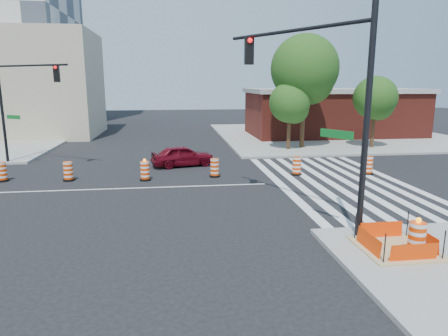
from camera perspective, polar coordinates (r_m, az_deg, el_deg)
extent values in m
plane|color=black|center=(20.41, -13.73, -2.85)|extent=(120.00, 120.00, 0.00)
cube|color=gray|center=(41.08, 15.11, 4.56)|extent=(22.00, 22.00, 0.15)
cube|color=silver|center=(21.01, 7.93, -2.18)|extent=(0.45, 13.50, 0.01)
cube|color=silver|center=(21.26, 10.27, -2.09)|extent=(0.45, 13.50, 0.01)
cube|color=silver|center=(21.55, 12.55, -1.99)|extent=(0.45, 13.50, 0.01)
cube|color=silver|center=(21.87, 14.77, -1.90)|extent=(0.45, 13.50, 0.01)
cube|color=silver|center=(22.23, 16.92, -1.81)|extent=(0.45, 13.50, 0.01)
cube|color=silver|center=(22.61, 19.00, -1.72)|extent=(0.45, 13.50, 0.01)
cube|color=silver|center=(23.02, 21.01, -1.62)|extent=(0.45, 13.50, 0.01)
cube|color=silver|center=(23.46, 22.95, -1.53)|extent=(0.45, 13.50, 0.01)
cube|color=silver|center=(20.41, -13.73, -2.84)|extent=(14.00, 0.12, 0.01)
cube|color=tan|center=(13.50, 23.33, -10.50)|extent=(2.20, 2.20, 0.05)
cube|color=#F63A04|center=(12.70, 25.50, -10.90)|extent=(1.44, 0.02, 0.55)
cube|color=#F63A04|center=(14.13, 21.55, -8.26)|extent=(1.44, 0.02, 0.55)
cube|color=#F63A04|center=(12.98, 19.95, -9.94)|extent=(0.02, 1.44, 0.55)
cube|color=#F63A04|center=(13.88, 26.65, -9.09)|extent=(0.02, 1.44, 0.55)
cylinder|color=black|center=(12.19, 21.96, -10.66)|extent=(0.04, 0.04, 0.90)
cylinder|color=black|center=(13.14, 28.92, -9.67)|extent=(0.04, 0.04, 0.90)
cylinder|color=black|center=(13.67, 18.27, -7.92)|extent=(0.04, 0.04, 0.90)
cylinder|color=black|center=(14.52, 24.74, -7.26)|extent=(0.04, 0.04, 0.90)
cube|color=maroon|center=(40.88, 15.27, 7.37)|extent=(16.00, 8.00, 4.20)
cube|color=gray|center=(40.77, 15.45, 10.59)|extent=(16.50, 8.50, 0.40)
cube|color=#B7AB8B|center=(44.02, -26.92, 10.60)|extent=(14.00, 10.00, 10.00)
imported|color=#5E0814|center=(25.20, -5.93, 1.78)|extent=(4.17, 2.44, 1.33)
cylinder|color=black|center=(13.22, 19.90, 8.83)|extent=(0.20, 0.20, 8.79)
cylinder|color=black|center=(15.35, 9.63, 18.76)|extent=(3.43, 5.77, 0.13)
cube|color=black|center=(16.95, 3.61, 16.38)|extent=(0.35, 0.31, 1.10)
sphere|color=#FF0C0C|center=(16.81, 3.75, 17.73)|extent=(0.20, 0.20, 0.20)
cube|color=#0C591E|center=(13.93, 15.78, 4.68)|extent=(0.70, 1.16, 0.27)
cylinder|color=black|center=(29.07, -29.24, 8.34)|extent=(0.17, 0.17, 7.73)
cylinder|color=black|center=(26.79, -25.93, 13.04)|extent=(4.98, 3.17, 0.12)
cube|color=black|center=(25.27, -22.81, 12.33)|extent=(0.31, 0.27, 0.97)
sphere|color=#FF0C0C|center=(25.10, -22.98, 13.10)|extent=(0.17, 0.17, 0.17)
cube|color=#0C591E|center=(28.35, -27.87, 6.45)|extent=(1.00, 0.65, 0.24)
cylinder|color=black|center=(13.20, 25.62, -11.10)|extent=(0.61, 0.61, 0.10)
cylinder|color=#E63C04|center=(13.02, 25.83, -9.05)|extent=(0.49, 0.49, 0.96)
sphere|color=#FF990C|center=(12.84, 26.05, -6.72)|extent=(0.16, 0.16, 0.16)
cylinder|color=#382314|center=(30.97, 9.24, 5.43)|extent=(0.29, 0.29, 3.29)
sphere|color=#1B4F16|center=(30.81, 9.37, 9.22)|extent=(3.08, 3.08, 3.08)
sphere|color=#1B4F16|center=(31.22, 9.99, 8.29)|extent=(2.26, 2.26, 2.26)
sphere|color=#1B4F16|center=(30.55, 8.79, 8.64)|extent=(2.05, 2.05, 2.05)
cylinder|color=#382314|center=(31.96, 11.20, 7.57)|extent=(0.35, 0.35, 5.52)
sphere|color=#1B4F16|center=(31.89, 11.46, 13.76)|extent=(5.18, 5.18, 5.18)
sphere|color=#1B4F16|center=(32.36, 12.14, 12.17)|extent=(3.80, 3.80, 3.80)
sphere|color=#1B4F16|center=(31.54, 10.78, 12.87)|extent=(3.45, 3.45, 3.45)
cylinder|color=#382314|center=(33.59, 20.51, 5.57)|extent=(0.28, 0.28, 3.57)
sphere|color=#1B4F16|center=(33.44, 20.79, 9.36)|extent=(3.35, 3.35, 3.35)
sphere|color=#1B4F16|center=(33.90, 21.18, 8.42)|extent=(2.45, 2.45, 2.45)
sphere|color=#1B4F16|center=(33.13, 20.35, 8.80)|extent=(2.23, 2.23, 2.23)
cylinder|color=black|center=(24.31, -29.02, -1.55)|extent=(0.60, 0.60, 0.10)
cylinder|color=#E63C04|center=(24.22, -29.14, -0.40)|extent=(0.48, 0.48, 0.95)
cylinder|color=black|center=(22.94, -21.28, -1.58)|extent=(0.60, 0.60, 0.10)
cylinder|color=#E63C04|center=(22.84, -21.37, -0.36)|extent=(0.48, 0.48, 0.95)
cylinder|color=black|center=(21.88, -11.18, -1.60)|extent=(0.60, 0.60, 0.10)
cylinder|color=#E63C04|center=(21.77, -11.23, -0.32)|extent=(0.48, 0.48, 0.95)
sphere|color=#FF990C|center=(21.66, -11.29, 1.10)|extent=(0.16, 0.16, 0.16)
cylinder|color=black|center=(22.28, -1.33, -1.13)|extent=(0.60, 0.60, 0.10)
cylinder|color=#E63C04|center=(22.17, -1.34, 0.13)|extent=(0.48, 0.48, 0.95)
cylinder|color=black|center=(23.09, 10.30, -0.86)|extent=(0.60, 0.60, 0.10)
cylinder|color=#E63C04|center=(22.98, 10.35, 0.36)|extent=(0.48, 0.48, 0.95)
cylinder|color=black|center=(24.32, 19.85, -0.73)|extent=(0.60, 0.60, 0.10)
cylinder|color=#E63C04|center=(24.22, 19.93, 0.42)|extent=(0.48, 0.48, 0.95)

